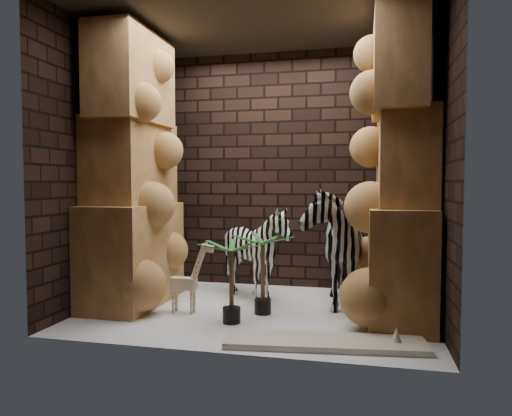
% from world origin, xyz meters
% --- Properties ---
extents(floor, '(3.50, 3.50, 0.00)m').
position_xyz_m(floor, '(0.00, 0.00, 0.00)').
color(floor, white).
rests_on(floor, ground).
extents(ceiling, '(3.50, 3.50, 0.00)m').
position_xyz_m(ceiling, '(0.00, 0.00, 3.00)').
color(ceiling, '#2F2C26').
rests_on(ceiling, ground).
extents(wall_back, '(3.50, 0.00, 3.50)m').
position_xyz_m(wall_back, '(0.00, 1.25, 1.50)').
color(wall_back, black).
rests_on(wall_back, ground).
extents(wall_front, '(3.50, 0.00, 3.50)m').
position_xyz_m(wall_front, '(0.00, -1.25, 1.50)').
color(wall_front, black).
rests_on(wall_front, ground).
extents(wall_left, '(0.00, 3.00, 3.00)m').
position_xyz_m(wall_left, '(-1.75, 0.00, 1.50)').
color(wall_left, black).
rests_on(wall_left, ground).
extents(wall_right, '(0.00, 3.00, 3.00)m').
position_xyz_m(wall_right, '(1.75, 0.00, 1.50)').
color(wall_right, black).
rests_on(wall_right, ground).
extents(rock_pillar_left, '(0.68, 1.30, 3.00)m').
position_xyz_m(rock_pillar_left, '(-1.40, 0.00, 1.50)').
color(rock_pillar_left, '#E09654').
rests_on(rock_pillar_left, floor).
extents(rock_pillar_right, '(0.58, 1.25, 3.00)m').
position_xyz_m(rock_pillar_right, '(1.42, 0.00, 1.50)').
color(rock_pillar_right, '#E09654').
rests_on(rock_pillar_right, floor).
extents(zebra_right, '(0.84, 1.35, 1.51)m').
position_xyz_m(zebra_right, '(0.74, 0.44, 0.76)').
color(zebra_right, white).
rests_on(zebra_right, floor).
extents(zebra_left, '(0.97, 1.16, 0.98)m').
position_xyz_m(zebra_left, '(-0.11, 0.45, 0.49)').
color(zebra_left, white).
rests_on(zebra_left, floor).
extents(giraffe_toy, '(0.40, 0.15, 0.77)m').
position_xyz_m(giraffe_toy, '(-0.71, -0.23, 0.39)').
color(giraffe_toy, beige).
rests_on(giraffe_toy, floor).
extents(palm_front, '(0.36, 0.36, 0.83)m').
position_xyz_m(palm_front, '(0.09, -0.09, 0.41)').
color(palm_front, '#1B4117').
rests_on(palm_front, floor).
extents(palm_back, '(0.36, 0.36, 0.79)m').
position_xyz_m(palm_back, '(-0.14, -0.46, 0.40)').
color(palm_back, '#1B4117').
rests_on(palm_back, floor).
extents(surfboard, '(1.68, 0.59, 0.05)m').
position_xyz_m(surfboard, '(0.78, -0.89, 0.03)').
color(surfboard, beige).
rests_on(surfboard, floor).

